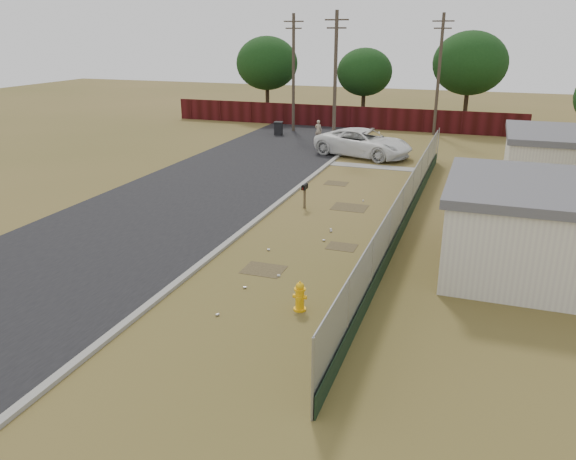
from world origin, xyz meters
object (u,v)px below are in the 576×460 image
at_px(mailbox, 305,189).
at_px(trash_bin, 278,128).
at_px(fire_hydrant, 300,297).
at_px(pedestrian, 318,130).
at_px(pickup_truck, 364,143).

relative_size(mailbox, trash_bin, 1.14).
distance_m(fire_hydrant, trash_bin, 29.33).
bearing_deg(mailbox, pedestrian, 104.45).
bearing_deg(trash_bin, fire_hydrant, -68.39).
height_order(mailbox, pickup_truck, pickup_truck).
distance_m(mailbox, pickup_truck, 12.08).
distance_m(pedestrian, trash_bin, 3.79).
height_order(fire_hydrant, pickup_truck, pickup_truck).
relative_size(fire_hydrant, pickup_truck, 0.15).
xyz_separation_m(fire_hydrant, pickup_truck, (-2.83, 21.69, 0.45)).
height_order(pickup_truck, pedestrian, pickup_truck).
xyz_separation_m(mailbox, pedestrian, (-4.25, 16.49, -0.17)).
relative_size(pickup_truck, pedestrian, 4.22).
relative_size(pickup_truck, trash_bin, 6.20).
bearing_deg(pedestrian, fire_hydrant, 110.18).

